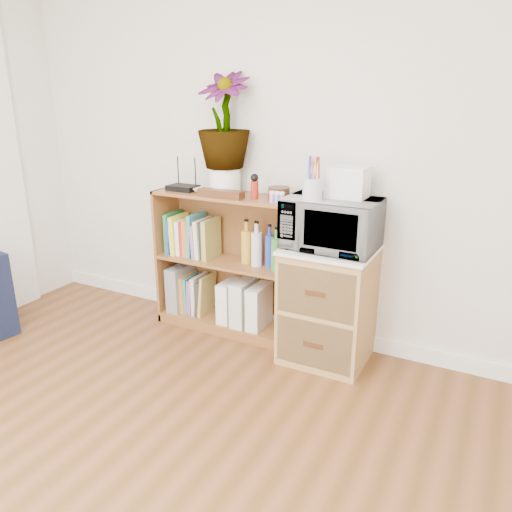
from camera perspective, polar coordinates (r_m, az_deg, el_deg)
The scene contains 21 objects.
skirting_board at distance 3.50m, azimuth 2.96°, elevation -7.66°, with size 4.00×0.02×0.10m, color white.
bookshelf at distance 3.38m, azimuth -3.32°, elevation -0.88°, with size 1.00×0.30×0.95m, color brown.
wicker_unit at distance 3.06m, azimuth 8.20°, elevation -5.64°, with size 0.50×0.45×0.70m, color #9E7542.
microwave at distance 2.88m, azimuth 8.59°, elevation 3.69°, with size 0.53×0.36×0.29m, color white.
pen_cup at distance 2.77m, azimuth 6.48°, elevation 7.57°, with size 0.11×0.11×0.12m, color silver.
small_appliance at distance 2.88m, azimuth 10.45°, elevation 8.33°, with size 0.22×0.18×0.17m, color white.
router at distance 3.41m, azimuth -8.34°, elevation 7.71°, with size 0.20×0.13×0.04m, color black.
white_bowl at distance 3.30m, azimuth -5.94°, elevation 7.43°, with size 0.13×0.13×0.03m, color silver.
plant_pot at distance 3.26m, azimuth -3.56°, elevation 8.57°, with size 0.20×0.20×0.17m, color white.
potted_plant at distance 3.22m, azimuth -3.69°, elevation 15.20°, with size 0.33×0.33×0.59m, color #2A6A2C.
trinket_box at distance 3.15m, azimuth -4.06°, elevation 7.12°, with size 0.31×0.08×0.05m, color #3B1D10.
kokeshi_doll at distance 3.09m, azimuth -0.17°, elevation 7.54°, with size 0.05×0.05×0.11m, color maroon.
wooden_bowl at distance 3.08m, azimuth 2.64°, elevation 7.15°, with size 0.13×0.13×0.08m, color #351E0E.
paint_jars at distance 2.98m, azimuth 2.40°, elevation 6.61°, with size 0.12×0.04×0.06m, color pink.
file_box at distance 3.67m, azimuth -8.52°, elevation -3.51°, with size 0.10×0.26×0.33m, color gray.
magazine_holder_left at distance 3.46m, azimuth -3.04°, elevation -5.11°, with size 0.09×0.23×0.28m, color white.
magazine_holder_mid at distance 3.40m, azimuth -1.39°, elevation -5.27°, with size 0.10×0.25×0.31m, color silver.
magazine_holder_right at distance 3.35m, azimuth 0.35°, elevation -5.77°, with size 0.09×0.23×0.29m, color silver.
cookbooks at distance 3.48m, azimuth -7.36°, elevation 2.27°, with size 0.36×0.20×0.30m.
liquor_bottles at distance 3.21m, azimuth 0.53°, elevation 1.19°, with size 0.31×0.07×0.28m.
lower_books at distance 3.60m, azimuth -6.73°, elevation -4.33°, with size 0.21×0.19×0.29m.
Camera 1 is at (1.30, -0.63, 1.59)m, focal length 35.00 mm.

